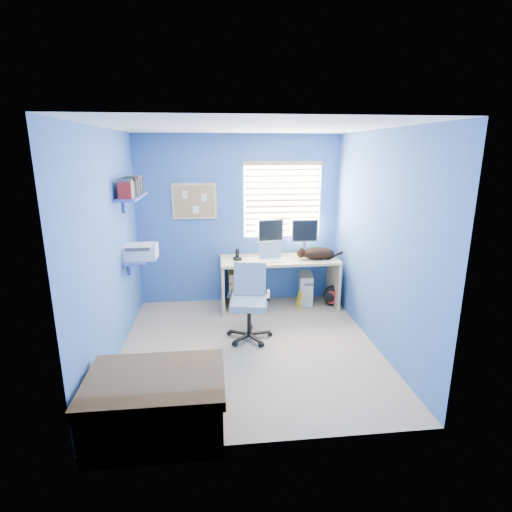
{
  "coord_description": "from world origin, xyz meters",
  "views": [
    {
      "loc": [
        -0.4,
        -4.28,
        2.28
      ],
      "look_at": [
        0.15,
        0.65,
        0.95
      ],
      "focal_mm": 28.0,
      "sensor_mm": 36.0,
      "label": 1
    }
  ],
  "objects": [
    {
      "name": "office_chair",
      "position": [
        0.03,
        0.29,
        0.35
      ],
      "size": [
        0.61,
        0.61,
        0.92
      ],
      "color": "black",
      "rests_on": "floor"
    },
    {
      "name": "bed_corner",
      "position": [
        -0.89,
        -1.37,
        0.26
      ],
      "size": [
        1.07,
        0.76,
        0.51
      ],
      "primitive_type": "cube",
      "color": "brown",
      "rests_on": "floor"
    },
    {
      "name": "wall_right",
      "position": [
        1.5,
        0.0,
        1.25
      ],
      "size": [
        0.01,
        3.2,
        2.5
      ],
      "primitive_type": "cube",
      "color": "#3A6AC1",
      "rests_on": "ground"
    },
    {
      "name": "backpack",
      "position": [
        1.36,
        1.18,
        0.16
      ],
      "size": [
        0.34,
        0.3,
        0.32
      ],
      "primitive_type": "ellipsoid",
      "rotation": [
        0.0,
        0.0,
        -0.41
      ],
      "color": "black",
      "rests_on": "floor"
    },
    {
      "name": "monitor_right",
      "position": [
        0.97,
        1.44,
        1.01
      ],
      "size": [
        0.4,
        0.12,
        0.54
      ],
      "primitive_type": "cube",
      "rotation": [
        0.0,
        0.0,
        -0.0
      ],
      "color": "silver",
      "rests_on": "desk"
    },
    {
      "name": "yellow_book",
      "position": [
        0.85,
        1.18,
        0.12
      ],
      "size": [
        0.03,
        0.17,
        0.24
      ],
      "primitive_type": "cube",
      "color": "yellow",
      "rests_on": "floor"
    },
    {
      "name": "laptop",
      "position": [
        0.43,
        1.14,
        0.85
      ],
      "size": [
        0.35,
        0.28,
        0.22
      ],
      "primitive_type": "cube",
      "rotation": [
        0.0,
        0.0,
        0.08
      ],
      "color": "silver",
      "rests_on": "desk"
    },
    {
      "name": "window_blinds",
      "position": [
        0.65,
        1.57,
        1.55
      ],
      "size": [
        1.15,
        0.05,
        1.1
      ],
      "color": "white",
      "rests_on": "ground"
    },
    {
      "name": "phone",
      "position": [
        -0.05,
        1.23,
        0.82
      ],
      "size": [
        0.13,
        0.14,
        0.17
      ],
      "primitive_type": "cube",
      "rotation": [
        0.0,
        0.0,
        0.4
      ],
      "color": "black",
      "rests_on": "desk"
    },
    {
      "name": "wall_shelves",
      "position": [
        -1.35,
        0.75,
        1.43
      ],
      "size": [
        0.42,
        0.9,
        1.05
      ],
      "color": "#3E4FAD",
      "rests_on": "ground"
    },
    {
      "name": "cd_spindle",
      "position": [
        1.17,
        1.45,
        0.78
      ],
      "size": [
        0.13,
        0.13,
        0.07
      ],
      "primitive_type": "cylinder",
      "color": "silver",
      "rests_on": "desk"
    },
    {
      "name": "ceiling",
      "position": [
        0.0,
        0.0,
        2.5
      ],
      "size": [
        3.0,
        3.2,
        0.0
      ],
      "primitive_type": "cube",
      "color": "white",
      "rests_on": "wall_back"
    },
    {
      "name": "corkboard",
      "position": [
        -0.65,
        1.58,
        1.55
      ],
      "size": [
        0.64,
        0.02,
        0.52
      ],
      "color": "#CBBA8A",
      "rests_on": "ground"
    },
    {
      "name": "monitor_left",
      "position": [
        0.47,
        1.52,
        1.01
      ],
      "size": [
        0.42,
        0.19,
        0.54
      ],
      "primitive_type": "cube",
      "rotation": [
        0.0,
        0.0,
        0.18
      ],
      "color": "silver",
      "rests_on": "desk"
    },
    {
      "name": "mug",
      "position": [
        1.13,
        1.47,
        0.79
      ],
      "size": [
        0.1,
        0.09,
        0.1
      ],
      "primitive_type": "imported",
      "color": "#146741",
      "rests_on": "desk"
    },
    {
      "name": "desk",
      "position": [
        0.56,
        1.26,
        0.37
      ],
      "size": [
        1.71,
        0.65,
        0.74
      ],
      "primitive_type": "cube",
      "color": "#CBBA8A",
      "rests_on": "floor"
    },
    {
      "name": "drawer_boxes",
      "position": [
        -0.01,
        1.31,
        0.27
      ],
      "size": [
        0.35,
        0.28,
        0.54
      ],
      "primitive_type": "cube",
      "color": "tan",
      "rests_on": "floor"
    },
    {
      "name": "tower_pc",
      "position": [
        0.99,
        1.38,
        0.23
      ],
      "size": [
        0.25,
        0.46,
        0.45
      ],
      "primitive_type": "cube",
      "rotation": [
        0.0,
        0.0,
        -0.15
      ],
      "color": "beige",
      "rests_on": "floor"
    },
    {
      "name": "wall_left",
      "position": [
        -1.5,
        0.0,
        1.25
      ],
      "size": [
        0.01,
        3.2,
        2.5
      ],
      "primitive_type": "cube",
      "color": "#3A6AC1",
      "rests_on": "ground"
    },
    {
      "name": "cat",
      "position": [
        1.11,
        1.17,
        0.83
      ],
      "size": [
        0.48,
        0.26,
        0.17
      ],
      "primitive_type": "ellipsoid",
      "rotation": [
        0.0,
        0.0,
        0.02
      ],
      "color": "black",
      "rests_on": "desk"
    },
    {
      "name": "wall_back",
      "position": [
        0.0,
        1.6,
        1.25
      ],
      "size": [
        3.0,
        0.01,
        2.5
      ],
      "primitive_type": "cube",
      "color": "#3A6AC1",
      "rests_on": "ground"
    },
    {
      "name": "wall_front",
      "position": [
        0.0,
        -1.6,
        1.25
      ],
      "size": [
        3.0,
        0.01,
        2.5
      ],
      "primitive_type": "cube",
      "color": "#3A6AC1",
      "rests_on": "ground"
    },
    {
      "name": "floor",
      "position": [
        0.0,
        0.0,
        0.0
      ],
      "size": [
        3.0,
        3.2,
        0.0
      ],
      "primitive_type": "cube",
      "color": "tan",
      "rests_on": "ground"
    }
  ]
}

